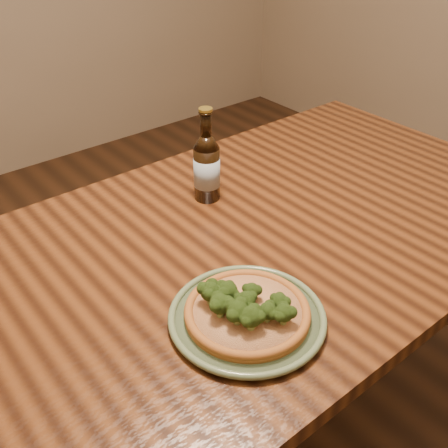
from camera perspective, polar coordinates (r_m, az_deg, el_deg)
ground at (r=1.76m, az=5.11°, el=-22.62°), size 4.50×4.50×0.00m
table at (r=1.32m, az=3.56°, el=-3.83°), size 1.60×0.90×0.75m
plate at (r=1.01m, az=2.53°, el=-10.08°), size 0.30×0.30×0.02m
pizza at (r=1.00m, az=2.46°, el=-9.37°), size 0.24×0.24×0.07m
beer_bottle at (r=1.34m, az=-1.89°, el=6.26°), size 0.07×0.07×0.25m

